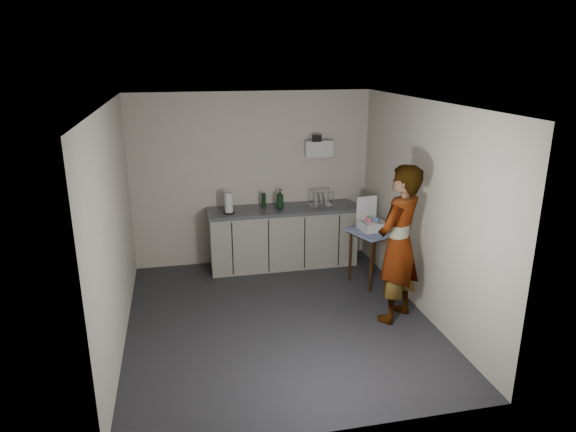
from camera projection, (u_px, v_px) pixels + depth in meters
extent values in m
plane|color=#2A292E|center=(279.00, 320.00, 6.26)|extent=(4.00, 4.00, 0.00)
cube|color=beige|center=(253.00, 179.00, 7.73)|extent=(3.60, 0.02, 2.60)
cube|color=beige|center=(423.00, 209.00, 6.23)|extent=(0.02, 4.00, 2.60)
cube|color=beige|center=(115.00, 230.00, 5.51)|extent=(0.02, 4.00, 2.60)
cube|color=white|center=(278.00, 104.00, 5.48)|extent=(3.60, 4.00, 0.01)
cube|color=black|center=(283.00, 262.00, 7.92)|extent=(2.20, 0.52, 0.08)
cube|color=#AEAB9B|center=(283.00, 238.00, 7.80)|extent=(2.20, 0.58, 0.86)
cube|color=#4E4F58|center=(283.00, 210.00, 7.66)|extent=(2.24, 0.62, 0.05)
cube|color=black|center=(232.00, 249.00, 7.37)|extent=(0.02, 0.01, 0.80)
cube|color=black|center=(269.00, 246.00, 7.47)|extent=(0.02, 0.01, 0.80)
cube|color=black|center=(305.00, 243.00, 7.58)|extent=(0.01, 0.01, 0.80)
cube|color=black|center=(339.00, 241.00, 7.69)|extent=(0.02, 0.01, 0.80)
cube|color=white|center=(318.00, 148.00, 7.73)|extent=(0.42, 0.16, 0.24)
cube|color=white|center=(317.00, 157.00, 7.82)|extent=(0.30, 0.06, 0.04)
cube|color=black|center=(317.00, 139.00, 7.59)|extent=(0.14, 0.02, 0.10)
cylinder|color=#311A0B|center=(371.00, 267.00, 6.91)|extent=(0.04, 0.04, 0.72)
cylinder|color=#311A0B|center=(395.00, 261.00, 7.13)|extent=(0.04, 0.04, 0.72)
cylinder|color=#311A0B|center=(350.00, 257.00, 7.27)|extent=(0.04, 0.04, 0.72)
cylinder|color=#311A0B|center=(374.00, 251.00, 7.49)|extent=(0.04, 0.04, 0.72)
cube|color=#311A0B|center=(374.00, 233.00, 7.09)|extent=(0.68, 0.68, 0.04)
cube|color=navy|center=(374.00, 231.00, 7.08)|extent=(0.77, 0.77, 0.03)
imported|color=#B2A593|center=(398.00, 244.00, 6.04)|extent=(0.84, 0.80, 1.92)
imported|color=black|center=(280.00, 199.00, 7.56)|extent=(0.15, 0.15, 0.30)
cylinder|color=red|center=(279.00, 204.00, 7.66)|extent=(0.06, 0.06, 0.11)
cylinder|color=black|center=(264.00, 200.00, 7.64)|extent=(0.06, 0.06, 0.22)
cylinder|color=black|center=(229.00, 213.00, 7.41)|extent=(0.17, 0.17, 0.02)
cylinder|color=white|center=(229.00, 202.00, 7.36)|extent=(0.12, 0.12, 0.29)
cube|color=silver|center=(321.00, 205.00, 7.77)|extent=(0.35, 0.26, 0.02)
cylinder|color=silver|center=(313.00, 200.00, 7.59)|extent=(0.01, 0.01, 0.23)
cylinder|color=silver|center=(333.00, 199.00, 7.65)|extent=(0.01, 0.01, 0.23)
cylinder|color=silver|center=(309.00, 196.00, 7.80)|extent=(0.01, 0.01, 0.23)
cylinder|color=silver|center=(329.00, 195.00, 7.87)|extent=(0.01, 0.01, 0.23)
cylinder|color=white|center=(315.00, 199.00, 7.72)|extent=(0.04, 0.19, 0.19)
cylinder|color=white|center=(320.00, 199.00, 7.73)|extent=(0.04, 0.19, 0.19)
cylinder|color=white|center=(324.00, 198.00, 7.74)|extent=(0.04, 0.19, 0.19)
cube|color=white|center=(371.00, 229.00, 7.10)|extent=(0.35, 0.35, 0.01)
cube|color=white|center=(377.00, 228.00, 6.95)|extent=(0.31, 0.05, 0.11)
cube|color=white|center=(366.00, 222.00, 7.22)|extent=(0.31, 0.05, 0.11)
cube|color=white|center=(362.00, 226.00, 7.03)|extent=(0.05, 0.31, 0.11)
cube|color=white|center=(381.00, 224.00, 7.13)|extent=(0.05, 0.31, 0.11)
cube|color=white|center=(367.00, 207.00, 7.16)|extent=(0.31, 0.05, 0.31)
cylinder|color=white|center=(371.00, 225.00, 7.08)|extent=(0.21, 0.21, 0.11)
sphere|color=#FF5D94|center=(370.00, 221.00, 7.01)|extent=(0.07, 0.07, 0.07)
sphere|color=#598CF2|center=(377.00, 220.00, 7.04)|extent=(0.07, 0.07, 0.07)
sphere|color=#5CE17B|center=(370.00, 218.00, 7.10)|extent=(0.07, 0.07, 0.07)
sphere|color=#FF5D94|center=(367.00, 219.00, 7.08)|extent=(0.07, 0.07, 0.07)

